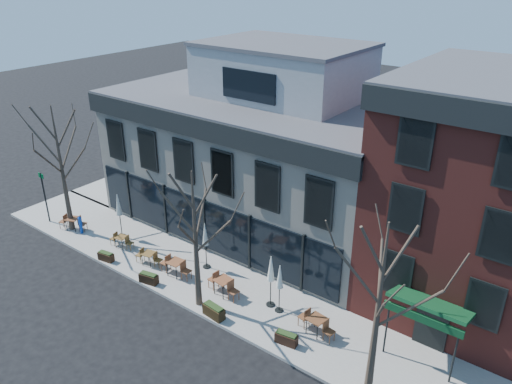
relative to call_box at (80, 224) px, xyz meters
The scene contains 24 objects.
ground 8.23m from the call_box, 22.69° to the left, with size 120.00×120.00×0.00m, color black.
sidewalk_front 10.88m from the call_box, ahead, with size 33.50×4.70×0.15m, color gray.
sidewalk_side 9.90m from the call_box, 111.94° to the left, with size 4.50×12.00×0.15m, color gray.
corner_building 11.90m from the call_box, 47.15° to the left, with size 18.39×10.39×11.10m.
red_brick_building 22.64m from the call_box, 21.60° to the left, with size 8.20×11.78×11.18m.
tree_corner 3.61m from the call_box, behind, with size 3.93×3.98×7.92m.
tree_mid 11.02m from the call_box, ahead, with size 3.50×3.55×7.04m.
tree_right 19.85m from the call_box, ahead, with size 3.72×3.77×7.48m.
sign_pole 3.24m from the call_box, behind, with size 0.50×0.10×3.40m.
call_box is the anchor object (origin of this frame).
cafe_set_0 0.80m from the call_box, behind, with size 1.84×1.15×0.96m.
cafe_set_1 3.34m from the call_box, ahead, with size 1.64×0.75×0.84m.
cafe_set_2 5.98m from the call_box, ahead, with size 1.71×0.79×0.88m.
cafe_set_3 7.92m from the call_box, ahead, with size 1.99×0.83×1.04m.
cafe_set_4 11.02m from the call_box, ahead, with size 2.04×0.89×1.05m.
cafe_set_5 16.25m from the call_box, ahead, with size 1.97×0.87×1.02m.
umbrella_0 2.98m from the call_box, 27.90° to the left, with size 0.45×0.45×2.84m.
umbrella_2 8.99m from the call_box, 12.05° to the left, with size 0.43×0.43×2.71m.
umbrella_3 13.55m from the call_box, ahead, with size 0.45×0.45×2.78m.
umbrella_4 14.10m from the call_box, ahead, with size 0.41×0.41×2.57m.
planter_0 3.91m from the call_box, 15.48° to the right, with size 0.98×0.52×0.52m.
planter_1 7.36m from the call_box, ahead, with size 1.07×0.60×0.56m.
planter_2 11.85m from the call_box, ahead, with size 1.17×0.56×0.63m.
planter_3 15.55m from the call_box, ahead, with size 1.04×0.54×0.56m.
Camera 1 is at (17.22, -18.05, 15.45)m, focal length 35.00 mm.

